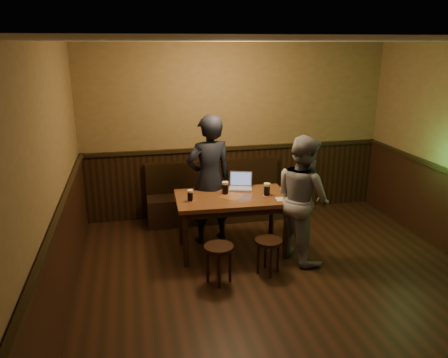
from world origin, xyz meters
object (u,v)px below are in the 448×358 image
at_px(pub_table, 232,204).
at_px(person_suit, 209,180).
at_px(pint_left, 190,196).
at_px(pint_right, 267,189).
at_px(stool_left, 219,253).
at_px(stool_right, 268,246).
at_px(laptop, 241,184).
at_px(person_grey, 302,199).
at_px(pint_mid, 225,188).
at_px(bench, 215,201).

xyz_separation_m(pub_table, person_suit, (-0.24, 0.40, 0.23)).
height_order(pint_left, pint_right, pint_right).
xyz_separation_m(pint_right, person_suit, (-0.70, 0.48, 0.04)).
distance_m(pint_left, person_suit, 0.58).
xyz_separation_m(stool_left, stool_right, (0.65, 0.09, -0.02)).
bearing_deg(stool_right, laptop, 96.03).
xyz_separation_m(pub_table, person_grey, (0.86, -0.38, 0.14)).
xyz_separation_m(stool_left, person_suit, (0.11, 1.19, 0.55)).
height_order(stool_left, pint_mid, pint_mid).
bearing_deg(pub_table, pint_right, -6.81).
bearing_deg(stool_right, pint_left, 144.35).
xyz_separation_m(bench, person_grey, (0.86, -1.58, 0.53)).
distance_m(stool_right, person_suit, 1.35).
bearing_deg(pint_right, person_grey, -37.65).
height_order(stool_right, person_suit, person_suit).
bearing_deg(person_suit, stool_right, 104.17).
bearing_deg(pint_mid, bench, 86.32).
relative_size(stool_left, person_grey, 0.29).
bearing_deg(pint_mid, person_grey, -27.00).
xyz_separation_m(pub_table, laptop, (0.20, 0.31, 0.17)).
bearing_deg(bench, stool_right, -80.88).
distance_m(bench, stool_left, 2.02).
bearing_deg(person_grey, laptop, 27.82).
bearing_deg(pub_table, pint_left, -171.05).
relative_size(bench, pint_mid, 12.22).
bearing_deg(pint_left, stool_right, -35.65).
bearing_deg(pint_mid, laptop, 38.35).
height_order(stool_left, person_grey, person_grey).
xyz_separation_m(stool_left, pint_mid, (0.27, 0.88, 0.51)).
height_order(bench, stool_left, bench).
distance_m(pub_table, stool_left, 0.91).
bearing_deg(stool_left, pint_left, 107.89).
bearing_deg(stool_right, person_grey, 30.19).
bearing_deg(pint_left, laptop, 26.00).
height_order(laptop, person_suit, person_suit).
bearing_deg(pub_table, laptop, 59.63).
xyz_separation_m(pub_table, stool_left, (-0.34, -0.79, -0.32)).
bearing_deg(pint_right, stool_left, -138.70).
height_order(stool_left, laptop, laptop).
relative_size(pub_table, person_grey, 0.92).
distance_m(stool_right, pint_left, 1.20).
relative_size(pint_right, laptop, 0.46).
relative_size(stool_left, stool_right, 1.06).
bearing_deg(pint_right, stool_right, -104.54).
relative_size(pint_mid, pint_right, 1.03).
height_order(bench, person_suit, person_suit).
height_order(bench, pint_right, pint_right).
distance_m(pint_left, pint_right, 1.04).
relative_size(stool_right, person_grey, 0.27).
distance_m(pint_right, person_suit, 0.85).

